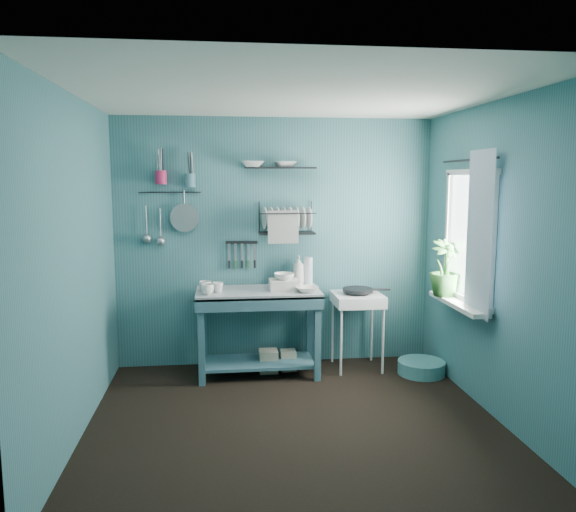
{
  "coord_description": "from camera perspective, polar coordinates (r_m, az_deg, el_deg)",
  "views": [
    {
      "loc": [
        -0.55,
        -4.14,
        1.89
      ],
      "look_at": [
        0.05,
        0.85,
        1.2
      ],
      "focal_mm": 35.0,
      "sensor_mm": 36.0,
      "label": 1
    }
  ],
  "objects": [
    {
      "name": "wall_front",
      "position": [
        2.77,
        4.77,
        -5.52
      ],
      "size": [
        3.2,
        0.0,
        3.2
      ],
      "primitive_type": "plane",
      "rotation": [
        -1.57,
        0.0,
        0.0
      ],
      "color": "#34656B",
      "rests_on": "ground"
    },
    {
      "name": "water_bottle",
      "position": [
        5.64,
        2.06,
        -1.52
      ],
      "size": [
        0.09,
        0.09,
        0.28
      ],
      "primitive_type": "cylinder",
      "color": "silver",
      "rests_on": "work_counter"
    },
    {
      "name": "shelf_bowl_right",
      "position": [
        5.58,
        -0.25,
        9.27
      ],
      "size": [
        0.24,
        0.24,
        0.05
      ],
      "primitive_type": "imported",
      "rotation": [
        0.0,
        0.0,
        0.07
      ],
      "color": "white",
      "rests_on": "upper_shelf"
    },
    {
      "name": "windowsill",
      "position": [
        5.14,
        16.87,
        -4.65
      ],
      "size": [
        0.16,
        0.95,
        0.04
      ],
      "primitive_type": "cube",
      "color": "silver",
      "rests_on": "wall_right"
    },
    {
      "name": "curtain_rod",
      "position": [
        5.05,
        17.85,
        9.26
      ],
      "size": [
        0.02,
        1.05,
        0.02
      ],
      "primitive_type": "cylinder",
      "rotation": [
        1.57,
        0.0,
        0.0
      ],
      "color": "black",
      "rests_on": "wall_right"
    },
    {
      "name": "hook_rail",
      "position": [
        5.64,
        -11.92,
        6.35
      ],
      "size": [
        0.6,
        0.01,
        0.01
      ],
      "primitive_type": "cylinder",
      "rotation": [
        0.0,
        1.57,
        0.0
      ],
      "color": "black",
      "rests_on": "wall_back"
    },
    {
      "name": "curtain",
      "position": [
        4.79,
        18.82,
        2.12
      ],
      "size": [
        0.0,
        1.35,
        1.35
      ],
      "primitive_type": "plane",
      "rotation": [
        1.57,
        0.0,
        1.57
      ],
      "color": "silver",
      "rests_on": "wall_right"
    },
    {
      "name": "wall_back",
      "position": [
        5.71,
        -1.27,
        1.37
      ],
      "size": [
        3.2,
        0.0,
        3.2
      ],
      "primitive_type": "plane",
      "rotation": [
        1.57,
        0.0,
        0.0
      ],
      "color": "#34656B",
      "rests_on": "ground"
    },
    {
      "name": "utensil_cup_teal",
      "position": [
        5.57,
        -9.95,
        7.57
      ],
      "size": [
        0.11,
        0.11,
        0.13
      ],
      "primitive_type": "cylinder",
      "color": "#3B6E7B",
      "rests_on": "wall_back"
    },
    {
      "name": "window_glass",
      "position": [
        5.09,
        18.0,
        1.9
      ],
      "size": [
        0.0,
        1.1,
        1.1
      ],
      "primitive_type": "plane",
      "rotation": [
        1.57,
        0.0,
        1.57
      ],
      "color": "white",
      "rests_on": "wall_right"
    },
    {
      "name": "work_counter",
      "position": [
        5.49,
        -3.03,
        -7.75
      ],
      "size": [
        1.19,
        0.61,
        0.84
      ],
      "primitive_type": "cube",
      "rotation": [
        0.0,
        0.0,
        0.02
      ],
      "color": "#325D6A",
      "rests_on": "floor"
    },
    {
      "name": "dish_rack",
      "position": [
        5.56,
        -0.13,
        3.89
      ],
      "size": [
        0.58,
        0.31,
        0.32
      ],
      "primitive_type": "cube",
      "rotation": [
        0.0,
        0.0,
        0.13
      ],
      "color": "black",
      "rests_on": "wall_back"
    },
    {
      "name": "wash_tub",
      "position": [
        5.39,
        -0.39,
        -2.93
      ],
      "size": [
        0.28,
        0.22,
        0.1
      ],
      "primitive_type": "cube",
      "color": "silver",
      "rests_on": "work_counter"
    },
    {
      "name": "ladle_inner",
      "position": [
        5.65,
        -12.85,
        3.22
      ],
      "size": [
        0.01,
        0.01,
        0.3
      ],
      "primitive_type": "cylinder",
      "color": "#94969C",
      "rests_on": "wall_back"
    },
    {
      "name": "potted_plant",
      "position": [
        5.31,
        15.7,
        -1.17
      ],
      "size": [
        0.36,
        0.36,
        0.51
      ],
      "primitive_type": "imported",
      "rotation": [
        0.0,
        0.0,
        0.3
      ],
      "color": "#295E25",
      "rests_on": "windowsill"
    },
    {
      "name": "wall_left",
      "position": [
        4.32,
        -20.84,
        -1.21
      ],
      "size": [
        0.0,
        3.0,
        3.0
      ],
      "primitive_type": "plane",
      "rotation": [
        1.57,
        0.0,
        1.57
      ],
      "color": "#34656B",
      "rests_on": "ground"
    },
    {
      "name": "frying_pan",
      "position": [
        5.62,
        7.1,
        -3.45
      ],
      "size": [
        0.3,
        0.3,
        0.03
      ],
      "primitive_type": "cylinder",
      "color": "black",
      "rests_on": "hotplate_stand"
    },
    {
      "name": "storage_tin_small",
      "position": [
        5.69,
        0.01,
        -10.54
      ],
      "size": [
        0.15,
        0.15,
        0.2
      ],
      "primitive_type": "cube",
      "color": "gray",
      "rests_on": "floor"
    },
    {
      "name": "shelf_bowl_left",
      "position": [
        5.56,
        -3.63,
        9.8
      ],
      "size": [
        0.26,
        0.26,
        0.06
      ],
      "primitive_type": "imported",
      "rotation": [
        0.0,
        0.0,
        -0.12
      ],
      "color": "white",
      "rests_on": "upper_shelf"
    },
    {
      "name": "hotplate_stand",
      "position": [
        5.71,
        7.03,
        -7.57
      ],
      "size": [
        0.52,
        0.52,
        0.76
      ],
      "primitive_type": "cube",
      "rotation": [
        0.0,
        0.0,
        0.1
      ],
      "color": "silver",
      "rests_on": "floor"
    },
    {
      "name": "floor_basin",
      "position": [
        5.74,
        13.4,
        -10.95
      ],
      "size": [
        0.46,
        0.46,
        0.13
      ],
      "primitive_type": "cylinder",
      "color": "teal",
      "rests_on": "floor"
    },
    {
      "name": "floor",
      "position": [
        4.59,
        0.67,
        -16.52
      ],
      "size": [
        3.2,
        3.2,
        0.0
      ],
      "primitive_type": "plane",
      "color": "black",
      "rests_on": "ground"
    },
    {
      "name": "ladle_outer",
      "position": [
        5.66,
        -14.2,
        3.47
      ],
      "size": [
        0.01,
        0.01,
        0.3
      ],
      "primitive_type": "cylinder",
      "color": "#94969C",
      "rests_on": "wall_back"
    },
    {
      "name": "soap_bottle",
      "position": [
        5.61,
        1.08,
        -1.48
      ],
      "size": [
        0.11,
        0.12,
        0.3
      ],
      "primitive_type": "imported",
      "color": "silver",
      "rests_on": "work_counter"
    },
    {
      "name": "mug_mid",
      "position": [
        5.32,
        -7.11,
        -3.18
      ],
      "size": [
        0.14,
        0.14,
        0.09
      ],
      "primitive_type": "imported",
      "rotation": [
        0.0,
        0.0,
        0.52
      ],
      "color": "white",
      "rests_on": "work_counter"
    },
    {
      "name": "wall_right",
      "position": [
        4.71,
        20.38,
        -0.48
      ],
      "size": [
        0.0,
        3.0,
        3.0
      ],
      "primitive_type": "plane",
      "rotation": [
        1.57,
        0.0,
        -1.57
      ],
      "color": "#34656B",
      "rests_on": "ground"
    },
    {
      "name": "mug_left",
      "position": [
        5.22,
        -8.22,
        -3.38
      ],
      "size": [
        0.12,
        0.12,
        0.1
      ],
      "primitive_type": "imported",
      "color": "white",
      "rests_on": "work_counter"
    },
    {
      "name": "ceiling",
      "position": [
        4.22,
        0.72,
        16.12
      ],
      "size": [
        3.2,
        3.2,
        0.0
      ],
      "primitive_type": "plane",
      "rotation": [
        3.14,
        0.0,
        0.0
      ],
      "color": "silver",
      "rests_on": "ground"
    },
    {
      "name": "colander",
      "position": [
        5.62,
        -10.47,
        3.85
      ],
      "size": [
        0.28,
        0.03,
        0.28
      ],
      "primitive_type": "cylinder",
      "rotation": [
        1.54,
        0.0,
        0.0
      ],
      "color": "#94969C",
      "rests_on": "wall_back"
    },
    {
      "name": "storage_tin_large",
      "position": [
        5.64,
        -2.01,
        -10.6
      ],
      "size": [
        0.18,
        0.18,
        0.22
      ],
      "primitive_type": "cube",
      "color": "gray",
      "rests_on": "floor"
    },
    {
      "name": "counter_bowl",
      "position": [
        5.29,
        1.92,
        -3.39
      ],
      "size": [
        0.22,
        0.22,
        0.05
      ],
      "primitive_type": "imported",
      "color": "white",
      "rests_on": "work_counter"
    },
    {
      "name": "utensil_cup_magenta",
      "position": [
        5.59,
        -12.78,
        7.8
      ],
      "size": [
        0.11,
        0.11,
        0.13
      ],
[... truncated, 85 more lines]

